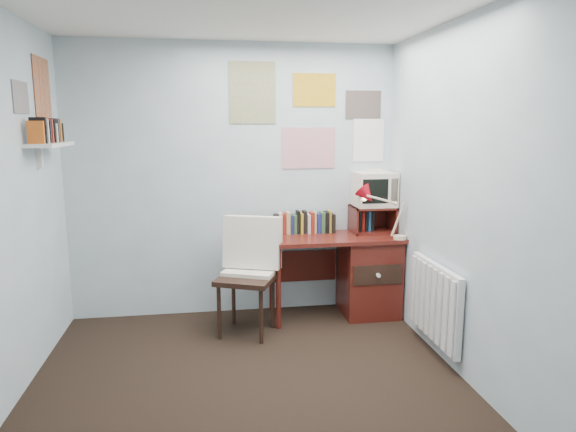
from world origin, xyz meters
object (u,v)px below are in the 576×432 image
at_px(desk_lamp, 401,216).
at_px(tv_riser, 372,219).
at_px(crt_tv, 374,188).
at_px(wall_shelf, 50,144).
at_px(desk_chair, 246,279).
at_px(desk, 363,272).
at_px(radiator, 435,302).

relative_size(desk_lamp, tv_riser, 1.06).
height_order(crt_tv, wall_shelf, wall_shelf).
bearing_deg(desk_chair, crt_tv, 42.75).
bearing_deg(tv_riser, desk_chair, -161.41).
distance_m(desk, desk_chair, 1.16).
height_order(desk_lamp, wall_shelf, wall_shelf).
xyz_separation_m(tv_riser, wall_shelf, (-2.69, -0.49, 0.74)).
bearing_deg(desk_chair, wall_shelf, -153.56).
bearing_deg(wall_shelf, desk_chair, 2.95).
bearing_deg(crt_tv, desk_chair, -161.42).
bearing_deg(desk, crt_tv, 44.97).
bearing_deg(crt_tv, desk, -135.70).
bearing_deg(tv_riser, crt_tv, 59.09).
bearing_deg(desk_lamp, crt_tv, 94.75).
bearing_deg(radiator, desk, 107.24).
distance_m(desk_lamp, radiator, 0.90).
xyz_separation_m(desk, desk_chair, (-1.12, -0.30, 0.08)).
distance_m(desk_chair, radiator, 1.54).
height_order(desk, desk_lamp, desk_lamp).
xyz_separation_m(desk, desk_lamp, (0.27, -0.22, 0.57)).
bearing_deg(wall_shelf, crt_tv, 10.69).
bearing_deg(tv_riser, desk_lamp, -65.70).
height_order(tv_riser, wall_shelf, wall_shelf).
distance_m(tv_riser, radiator, 1.15).
bearing_deg(crt_tv, wall_shelf, -169.98).
height_order(desk, crt_tv, crt_tv).
bearing_deg(crt_tv, desk_lamp, -69.29).
distance_m(desk_lamp, tv_riser, 0.37).
height_order(desk_chair, wall_shelf, wall_shelf).
bearing_deg(desk, desk_lamp, -39.39).
xyz_separation_m(desk_lamp, radiator, (0.02, -0.71, -0.55)).
height_order(desk, tv_riser, tv_riser).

